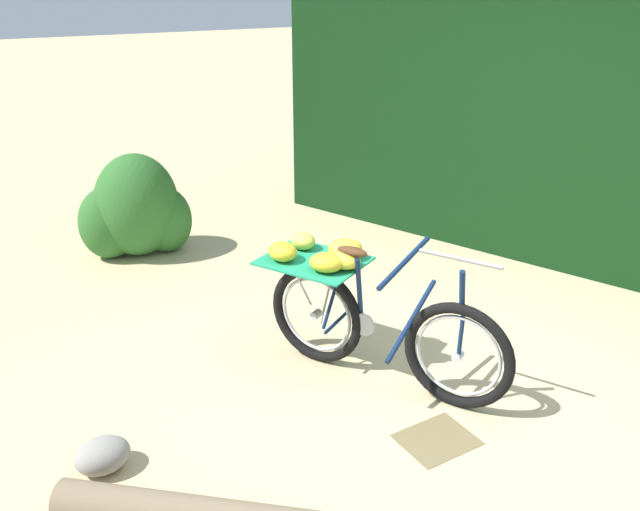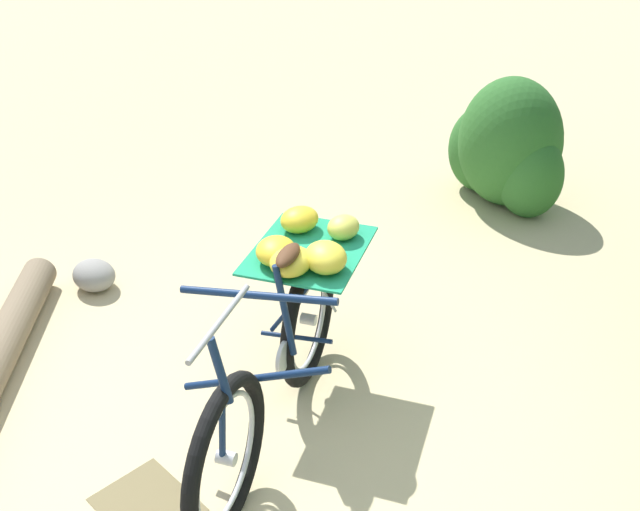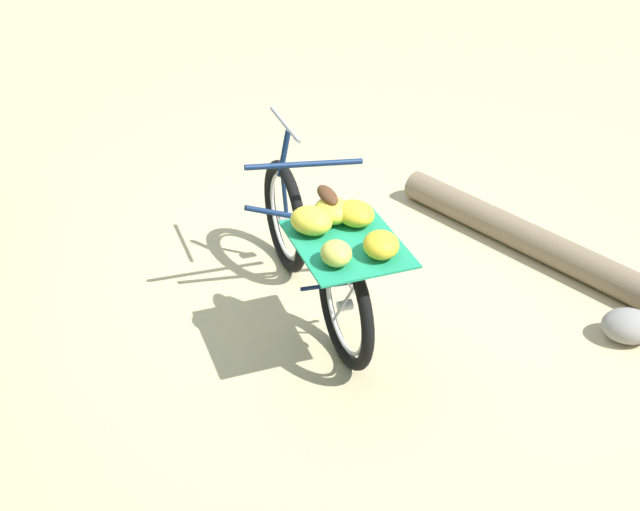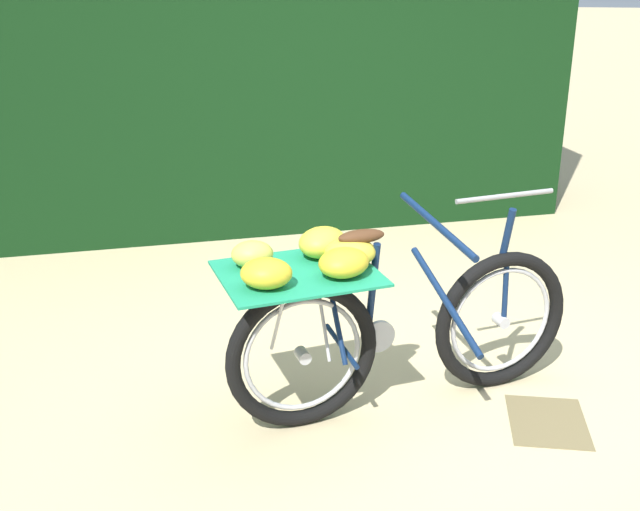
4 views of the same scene
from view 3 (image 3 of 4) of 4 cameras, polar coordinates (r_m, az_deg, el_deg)
The scene contains 5 objects.
ground_plane at distance 5.78m, azimuth -2.59°, elevation -2.09°, with size 60.00×60.00×0.00m, color #C6B284.
bicycle at distance 5.22m, azimuth 0.03°, elevation 0.43°, with size 1.08×1.72×1.03m.
fallen_log at distance 6.25m, azimuth 12.90°, elevation 1.06°, with size 0.21×0.21×2.09m, color #7F6B51.
path_stone at distance 5.59m, azimuth 18.75°, elevation -4.20°, with size 0.31×0.26×0.19m, color gray.
leaf_litter_patch at distance 6.16m, azimuth 1.16°, elevation 0.36°, with size 0.44×0.36×0.01m, color olive.
Camera 3 is at (-0.85, 4.70, 3.25)m, focal length 51.10 mm.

